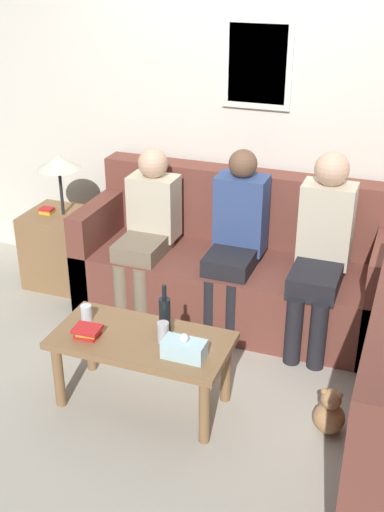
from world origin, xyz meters
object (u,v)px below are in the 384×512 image
teddy_bear (329,413)px  coffee_table (142,348)px  wine_bottle (165,314)px  person_middle (236,235)px  couch_main (235,268)px  person_left (148,225)px  drinking_glass (86,313)px  person_right (322,244)px

teddy_bear → coffee_table: bearing=-173.1°
wine_bottle → person_middle: bearing=82.2°
couch_main → coffee_table: bearing=-98.8°
couch_main → teddy_bear: size_ratio=7.81×
coffee_table → teddy_bear: coffee_table is taller
couch_main → teddy_bear: 1.39m
person_left → drinking_glass: bearing=-87.5°
coffee_table → wine_bottle: wine_bottle is taller
drinking_glass → person_right: bearing=40.0°
couch_main → person_middle: person_middle is taller
coffee_table → drinking_glass: bearing=171.0°
coffee_table → person_right: size_ratio=0.79×
person_left → person_middle: 0.65m
person_left → teddy_bear: person_left is taller
drinking_glass → person_right: 1.55m
couch_main → coffee_table: size_ratio=2.15×
person_left → person_right: person_right is taller
wine_bottle → teddy_bear: (0.96, 0.01, -0.44)m
person_left → person_middle: size_ratio=0.95×
drinking_glass → coffee_table: bearing=-9.0°
coffee_table → couch_main: bearing=81.2°
person_left → person_middle: bearing=0.9°
person_left → coffee_table: bearing=-68.2°
wine_bottle → person_middle: 0.96m
drinking_glass → person_right: (1.18, 0.99, 0.20)m
coffee_table → person_middle: bearing=78.0°
wine_bottle → teddy_bear: bearing=0.9°
wine_bottle → couch_main: bearing=85.3°
drinking_glass → teddy_bear: (1.43, 0.07, -0.38)m
drinking_glass → person_middle: size_ratio=0.08×
drinking_glass → person_left: bearing=92.5°
coffee_table → person_right: person_right is taller
wine_bottle → drinking_glass: size_ratio=3.05×
person_left → wine_bottle: bearing=-61.1°
drinking_glass → person_right: size_ratio=0.08×
person_left → teddy_bear: 1.82m
drinking_glass → person_left: 1.00m
drinking_glass → person_middle: bearing=59.0°
coffee_table → teddy_bear: bearing=6.9°
person_right → couch_main: bearing=166.8°
couch_main → teddy_bear: bearing=-50.6°
couch_main → person_right: bearing=-13.2°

